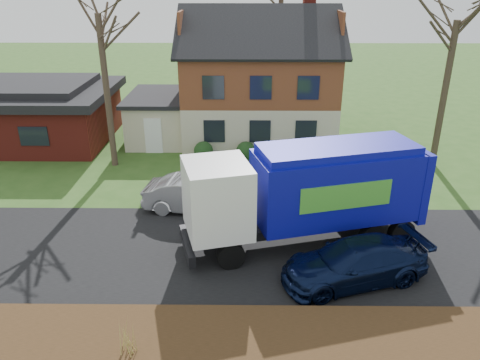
{
  "coord_description": "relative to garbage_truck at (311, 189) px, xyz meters",
  "views": [
    {
      "loc": [
        1.13,
        -15.2,
        9.62
      ],
      "look_at": [
        0.95,
        2.5,
        1.87
      ],
      "focal_mm": 35.0,
      "sensor_mm": 36.0,
      "label": 1
    }
  ],
  "objects": [
    {
      "name": "garbage_truck",
      "position": [
        0.0,
        0.0,
        0.0
      ],
      "size": [
        9.5,
        4.74,
        3.94
      ],
      "rotation": [
        0.0,
        0.0,
        0.26
      ],
      "color": "black",
      "rests_on": "ground"
    },
    {
      "name": "road",
      "position": [
        -3.64,
        -0.76,
        -2.26
      ],
      "size": [
        80.0,
        7.0,
        0.02
      ],
      "primitive_type": "cube",
      "color": "black",
      "rests_on": "ground"
    },
    {
      "name": "ground",
      "position": [
        -3.64,
        -0.76,
        -2.27
      ],
      "size": [
        120.0,
        120.0,
        0.0
      ],
      "primitive_type": "plane",
      "color": "#2C511B",
      "rests_on": "ground"
    },
    {
      "name": "mulch_verge",
      "position": [
        -3.64,
        -6.06,
        -2.12
      ],
      "size": [
        80.0,
        3.5,
        0.3
      ],
      "primitive_type": "cube",
      "color": "black",
      "rests_on": "ground"
    },
    {
      "name": "grass_clump_mid",
      "position": [
        -5.64,
        -6.29,
        -1.48
      ],
      "size": [
        0.35,
        0.29,
        0.97
      ],
      "color": "#A9964A",
      "rests_on": "mulch_verge"
    },
    {
      "name": "navy_wagon",
      "position": [
        1.22,
        -2.56,
        -1.54
      ],
      "size": [
        5.43,
        3.42,
        1.47
      ],
      "primitive_type": "imported",
      "rotation": [
        0.0,
        0.0,
        -1.28
      ],
      "color": "black",
      "rests_on": "ground"
    },
    {
      "name": "ranch_house",
      "position": [
        -15.64,
        12.24,
        -0.46
      ],
      "size": [
        9.8,
        8.2,
        3.7
      ],
      "color": "maroon",
      "rests_on": "ground"
    },
    {
      "name": "main_house",
      "position": [
        -2.15,
        13.15,
        1.76
      ],
      "size": [
        12.95,
        8.95,
        9.26
      ],
      "color": "beige",
      "rests_on": "ground"
    },
    {
      "name": "silver_sedan",
      "position": [
        -4.58,
        2.59,
        -1.49
      ],
      "size": [
        4.88,
        2.29,
        1.55
      ],
      "primitive_type": "imported",
      "rotation": [
        0.0,
        0.0,
        1.43
      ],
      "color": "#ACAEB4",
      "rests_on": "ground"
    }
  ]
}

